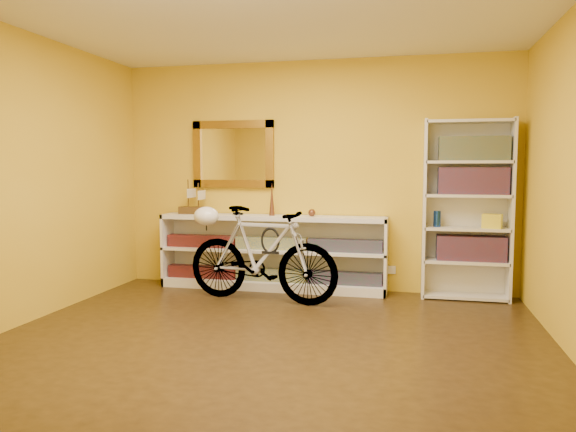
% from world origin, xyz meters
% --- Properties ---
extents(floor, '(4.50, 4.00, 0.01)m').
position_xyz_m(floor, '(0.00, 0.00, -0.01)').
color(floor, black).
rests_on(floor, ground).
extents(ceiling, '(4.50, 4.00, 0.01)m').
position_xyz_m(ceiling, '(0.00, 0.00, 2.60)').
color(ceiling, silver).
rests_on(ceiling, ground).
extents(back_wall, '(4.50, 0.01, 2.60)m').
position_xyz_m(back_wall, '(0.00, 2.00, 1.30)').
color(back_wall, gold).
rests_on(back_wall, ground).
extents(left_wall, '(0.01, 4.00, 2.60)m').
position_xyz_m(left_wall, '(-2.25, 0.00, 1.30)').
color(left_wall, gold).
rests_on(left_wall, ground).
extents(gilt_mirror, '(0.98, 0.06, 0.78)m').
position_xyz_m(gilt_mirror, '(-0.95, 1.97, 1.55)').
color(gilt_mirror, brown).
rests_on(gilt_mirror, back_wall).
extents(wall_socket, '(0.09, 0.02, 0.09)m').
position_xyz_m(wall_socket, '(0.90, 1.99, 0.25)').
color(wall_socket, silver).
rests_on(wall_socket, back_wall).
extents(console_unit, '(2.60, 0.35, 0.85)m').
position_xyz_m(console_unit, '(-0.44, 1.81, 0.42)').
color(console_unit, silver).
rests_on(console_unit, floor).
extents(cd_row_lower, '(2.50, 0.13, 0.14)m').
position_xyz_m(cd_row_lower, '(-0.44, 1.79, 0.17)').
color(cd_row_lower, black).
rests_on(cd_row_lower, console_unit).
extents(cd_row_upper, '(2.50, 0.13, 0.14)m').
position_xyz_m(cd_row_upper, '(-0.44, 1.79, 0.54)').
color(cd_row_upper, navy).
rests_on(cd_row_upper, console_unit).
extents(model_ship, '(0.34, 0.14, 0.41)m').
position_xyz_m(model_ship, '(-1.39, 1.81, 1.05)').
color(model_ship, '#3C2810').
rests_on(model_ship, console_unit).
extents(toy_car, '(0.00, 0.00, 0.00)m').
position_xyz_m(toy_car, '(-0.85, 1.81, 0.85)').
color(toy_car, black).
rests_on(toy_car, console_unit).
extents(bronze_ornament, '(0.06, 0.06, 0.37)m').
position_xyz_m(bronze_ornament, '(-0.44, 1.81, 1.04)').
color(bronze_ornament, brown).
rests_on(bronze_ornament, console_unit).
extents(decorative_orb, '(0.08, 0.08, 0.08)m').
position_xyz_m(decorative_orb, '(0.02, 1.81, 0.89)').
color(decorative_orb, brown).
rests_on(decorative_orb, console_unit).
extents(bookcase, '(0.90, 0.30, 1.90)m').
position_xyz_m(bookcase, '(1.67, 1.84, 0.95)').
color(bookcase, silver).
rests_on(bookcase, floor).
extents(book_row_a, '(0.70, 0.22, 0.26)m').
position_xyz_m(book_row_a, '(1.72, 1.84, 0.55)').
color(book_row_a, maroon).
rests_on(book_row_a, bookcase).
extents(book_row_b, '(0.70, 0.22, 0.28)m').
position_xyz_m(book_row_b, '(1.72, 1.84, 1.25)').
color(book_row_b, maroon).
rests_on(book_row_b, bookcase).
extents(book_row_c, '(0.70, 0.22, 0.25)m').
position_xyz_m(book_row_c, '(1.72, 1.84, 1.59)').
color(book_row_c, '#1A505D').
rests_on(book_row_c, bookcase).
extents(travel_mug, '(0.08, 0.08, 0.17)m').
position_xyz_m(travel_mug, '(1.37, 1.82, 0.85)').
color(travel_mug, '#16399B').
rests_on(travel_mug, bookcase).
extents(red_tin, '(0.20, 0.20, 0.20)m').
position_xyz_m(red_tin, '(1.47, 1.87, 1.57)').
color(red_tin, maroon).
rests_on(red_tin, bookcase).
extents(yellow_bag, '(0.22, 0.18, 0.15)m').
position_xyz_m(yellow_bag, '(1.92, 1.80, 0.84)').
color(yellow_bag, yellow).
rests_on(yellow_bag, bookcase).
extents(bicycle, '(0.67, 1.73, 0.99)m').
position_xyz_m(bicycle, '(-0.40, 1.24, 0.50)').
color(bicycle, silver).
rests_on(bicycle, floor).
extents(helmet, '(0.27, 0.26, 0.20)m').
position_xyz_m(helmet, '(-1.04, 1.33, 0.87)').
color(helmet, white).
rests_on(helmet, bicycle).
extents(u_lock, '(0.20, 0.02, 0.20)m').
position_xyz_m(u_lock, '(-0.31, 1.22, 0.65)').
color(u_lock, black).
rests_on(u_lock, bicycle).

